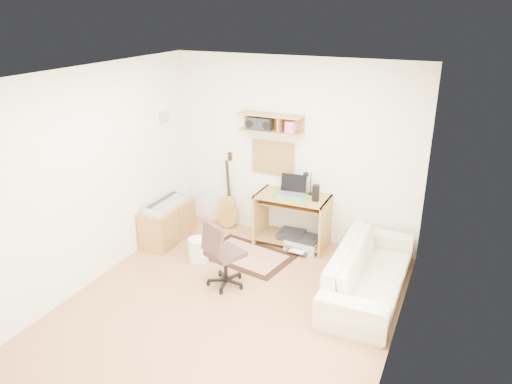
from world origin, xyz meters
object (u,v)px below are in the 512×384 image
at_px(printer, 304,243).
at_px(desk, 292,220).
at_px(cabinet, 168,223).
at_px(sofa, 370,264).
at_px(task_chair, 225,253).

bearing_deg(printer, desk, 167.78).
xyz_separation_m(cabinet, sofa, (2.96, -0.20, 0.11)).
xyz_separation_m(task_chair, cabinet, (-1.33, 0.74, -0.16)).
relative_size(cabinet, sofa, 0.46).
distance_m(task_chair, cabinet, 1.53).
bearing_deg(task_chair, desk, 99.55).
distance_m(task_chair, printer, 1.44).
distance_m(desk, sofa, 1.51).
height_order(printer, sofa, sofa).
height_order(cabinet, sofa, sofa).
bearing_deg(cabinet, printer, 16.14).
height_order(desk, task_chair, task_chair).
height_order(cabinet, printer, cabinet).
relative_size(desk, task_chair, 1.16).
bearing_deg(desk, sofa, -32.56).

